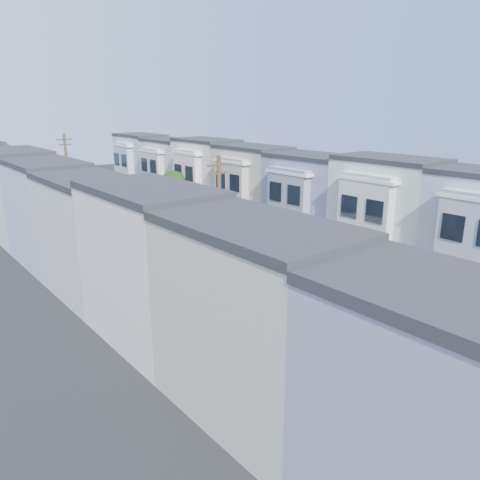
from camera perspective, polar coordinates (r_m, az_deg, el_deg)
The scene contains 26 objects.
ground at distance 33.27m, azimuth 8.52°, elevation -7.05°, with size 160.00×160.00×0.00m, color black.
road_slab at distance 44.06m, azimuth -5.96°, elevation -1.05°, with size 12.00×70.00×0.02m, color black.
curb_left at distance 41.22m, azimuth -13.01°, elevation -2.53°, with size 0.30×70.00×0.15m, color gray.
curb_right at distance 47.46m, azimuth 0.14°, elevation 0.40°, with size 0.30×70.00×0.15m, color gray.
sidewalk_left at distance 40.71m, azimuth -14.64°, elevation -2.88°, with size 2.60×70.00×0.15m, color gray.
sidewalk_right at distance 48.26m, azimuth 1.33°, elevation 0.66°, with size 2.60×70.00×0.15m, color gray.
centerline at distance 44.06m, azimuth -5.96°, elevation -1.06°, with size 0.12×70.00×0.01m, color gold.
townhouse_row_left at distance 39.44m, azimuth -19.64°, elevation -4.06°, with size 5.00×70.00×8.50m, color gray.
townhouse_row_right at distance 50.75m, azimuth 4.60°, elevation 1.31°, with size 5.00×70.00×8.50m, color gray.
tree_a at distance 19.91m, azimuth 24.58°, elevation -9.66°, with size 4.55×4.55×7.17m.
tree_b at distance 23.74m, azimuth 8.09°, elevation -3.40°, with size 4.70×4.70×7.52m.
tree_c at distance 33.07m, azimuth -7.87°, elevation 2.21°, with size 4.47×4.47×7.38m.
tree_d at distance 43.77m, azimuth -16.31°, elevation 5.13°, with size 4.70×4.70×7.47m.
tree_e at distance 56.36m, azimuth -21.85°, elevation 7.10°, with size 4.70×4.70×7.57m.
tree_far_r at distance 58.35m, azimuth -7.98°, elevation 6.74°, with size 3.10×3.10×5.13m.
utility_pole_near at distance 28.90m, azimuth -2.49°, elevation 0.35°, with size 1.60×0.26×10.00m.
utility_pole_far at distance 51.69m, azimuth -20.13°, elevation 6.49°, with size 1.60×0.26×10.00m.
fedex_truck at distance 38.32m, azimuth 3.89°, elevation -1.28°, with size 2.20×5.71×2.74m.
lead_sedan at distance 44.83m, azimuth -4.28°, elevation 0.18°, with size 2.23×4.84×1.34m, color black.
parked_left_b at distance 26.13m, azimuth 11.07°, elevation -12.55°, with size 1.45×3.78×1.23m, color #0B0634.
parked_left_c at distance 30.98m, azimuth 0.11°, elevation -7.40°, with size 1.50×3.91×1.27m, color #B5B5B5.
parked_left_d at distance 39.32m, azimuth -9.89°, elevation -2.22°, with size 2.12×5.05×1.52m, color black.
parked_right_a at distance 32.38m, azimuth 26.76°, elevation -7.96°, with size 2.47×5.35×1.49m, color #474B4D.
parked_right_b at distance 35.84m, azimuth 15.46°, elevation -4.48°, with size 1.72×4.50×1.46m, color silver.
parked_right_c at distance 47.43m, azimuth -1.77°, elevation 1.16°, with size 1.48×4.20×1.40m, color black.
parked_right_d at distance 55.50m, azimuth -8.08°, elevation 3.17°, with size 2.07×4.49×1.25m, color black.
Camera 1 is at (-22.86, -20.32, 13.09)m, focal length 35.00 mm.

